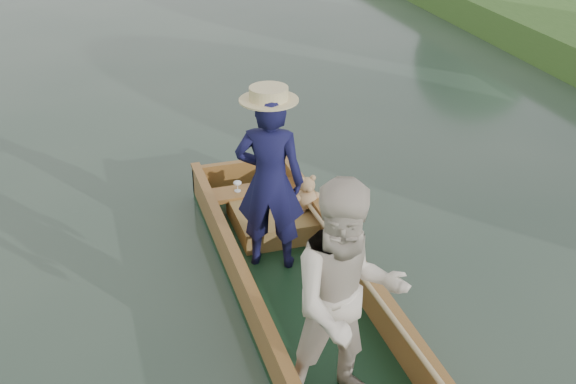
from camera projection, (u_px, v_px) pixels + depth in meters
name	position (u px, v px, depth m)	size (l,w,h in m)	color
ground	(308.00, 318.00, 6.35)	(120.00, 120.00, 0.00)	#283D30
punt	(311.00, 268.00, 5.85)	(1.13, 5.03, 1.90)	black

